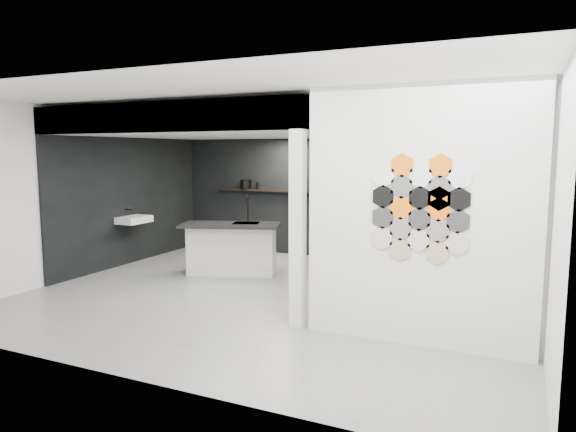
{
  "coord_description": "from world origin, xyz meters",
  "views": [
    {
      "loc": [
        3.21,
        -6.51,
        2.09
      ],
      "look_at": [
        0.1,
        0.3,
        1.15
      ],
      "focal_mm": 32.0,
      "sensor_mm": 36.0,
      "label": 1
    }
  ],
  "objects_px": {
    "wall_basin": "(134,220)",
    "kettle": "(322,187)",
    "kitchen_island": "(232,248)",
    "glass_bowl": "(346,190)",
    "stockpot": "(246,184)",
    "bottle_dark": "(257,186)",
    "glass_vase": "(346,188)",
    "utensil_cup": "(245,186)",
    "partition_panel": "(418,217)"
  },
  "relations": [
    {
      "from": "kettle",
      "to": "utensil_cup",
      "type": "relative_size",
      "value": 1.9
    },
    {
      "from": "glass_vase",
      "to": "utensil_cup",
      "type": "height_order",
      "value": "glass_vase"
    },
    {
      "from": "wall_basin",
      "to": "kitchen_island",
      "type": "relative_size",
      "value": 0.33
    },
    {
      "from": "partition_panel",
      "to": "bottle_dark",
      "type": "relative_size",
      "value": 20.32
    },
    {
      "from": "bottle_dark",
      "to": "stockpot",
      "type": "bearing_deg",
      "value": 180.0
    },
    {
      "from": "stockpot",
      "to": "kettle",
      "type": "distance_m",
      "value": 1.7
    },
    {
      "from": "partition_panel",
      "to": "glass_vase",
      "type": "relative_size",
      "value": 18.8
    },
    {
      "from": "glass_bowl",
      "to": "utensil_cup",
      "type": "bearing_deg",
      "value": 180.0
    },
    {
      "from": "wall_basin",
      "to": "kettle",
      "type": "relative_size",
      "value": 3.01
    },
    {
      "from": "bottle_dark",
      "to": "utensil_cup",
      "type": "bearing_deg",
      "value": 180.0
    },
    {
      "from": "utensil_cup",
      "to": "wall_basin",
      "type": "bearing_deg",
      "value": -119.7
    },
    {
      "from": "kitchen_island",
      "to": "glass_bowl",
      "type": "xyz_separation_m",
      "value": [
        1.41,
        1.9,
        0.91
      ]
    },
    {
      "from": "kitchen_island",
      "to": "glass_bowl",
      "type": "bearing_deg",
      "value": 33.86
    },
    {
      "from": "partition_panel",
      "to": "glass_bowl",
      "type": "distance_m",
      "value": 4.39
    },
    {
      "from": "wall_basin",
      "to": "kitchen_island",
      "type": "height_order",
      "value": "kitchen_island"
    },
    {
      "from": "partition_panel",
      "to": "wall_basin",
      "type": "distance_m",
      "value": 5.78
    },
    {
      "from": "stockpot",
      "to": "utensil_cup",
      "type": "relative_size",
      "value": 2.17
    },
    {
      "from": "wall_basin",
      "to": "kettle",
      "type": "xyz_separation_m",
      "value": [
        2.9,
        2.07,
        0.55
      ]
    },
    {
      "from": "wall_basin",
      "to": "utensil_cup",
      "type": "height_order",
      "value": "utensil_cup"
    },
    {
      "from": "glass_bowl",
      "to": "utensil_cup",
      "type": "height_order",
      "value": "utensil_cup"
    },
    {
      "from": "kettle",
      "to": "glass_vase",
      "type": "height_order",
      "value": "kettle"
    },
    {
      "from": "glass_bowl",
      "to": "glass_vase",
      "type": "xyz_separation_m",
      "value": [
        0.0,
        0.0,
        0.03
      ]
    },
    {
      "from": "wall_basin",
      "to": "glass_vase",
      "type": "xyz_separation_m",
      "value": [
        3.39,
        2.07,
        0.54
      ]
    },
    {
      "from": "wall_basin",
      "to": "kettle",
      "type": "height_order",
      "value": "kettle"
    },
    {
      "from": "partition_panel",
      "to": "utensil_cup",
      "type": "height_order",
      "value": "partition_panel"
    },
    {
      "from": "kettle",
      "to": "glass_bowl",
      "type": "height_order",
      "value": "kettle"
    },
    {
      "from": "stockpot",
      "to": "bottle_dark",
      "type": "distance_m",
      "value": 0.27
    },
    {
      "from": "kitchen_island",
      "to": "wall_basin",
      "type": "bearing_deg",
      "value": 165.22
    },
    {
      "from": "kitchen_island",
      "to": "glass_vase",
      "type": "distance_m",
      "value": 2.55
    },
    {
      "from": "glass_vase",
      "to": "kitchen_island",
      "type": "bearing_deg",
      "value": -126.65
    },
    {
      "from": "kettle",
      "to": "bottle_dark",
      "type": "distance_m",
      "value": 1.43
    },
    {
      "from": "stockpot",
      "to": "kettle",
      "type": "bearing_deg",
      "value": 0.0
    },
    {
      "from": "bottle_dark",
      "to": "partition_panel",
      "type": "bearing_deg",
      "value": -44.02
    },
    {
      "from": "kitchen_island",
      "to": "stockpot",
      "type": "bearing_deg",
      "value": 92.72
    },
    {
      "from": "kettle",
      "to": "bottle_dark",
      "type": "bearing_deg",
      "value": -160.08
    },
    {
      "from": "kitchen_island",
      "to": "glass_bowl",
      "type": "relative_size",
      "value": 14.84
    },
    {
      "from": "wall_basin",
      "to": "stockpot",
      "type": "height_order",
      "value": "stockpot"
    },
    {
      "from": "partition_panel",
      "to": "glass_vase",
      "type": "xyz_separation_m",
      "value": [
        -2.08,
        3.87,
        -0.01
      ]
    },
    {
      "from": "stockpot",
      "to": "utensil_cup",
      "type": "xyz_separation_m",
      "value": [
        -0.02,
        0.0,
        -0.04
      ]
    },
    {
      "from": "partition_panel",
      "to": "stockpot",
      "type": "height_order",
      "value": "partition_panel"
    },
    {
      "from": "stockpot",
      "to": "kitchen_island",
      "type": "bearing_deg",
      "value": -67.78
    },
    {
      "from": "kitchen_island",
      "to": "glass_vase",
      "type": "relative_size",
      "value": 12.15
    },
    {
      "from": "glass_vase",
      "to": "utensil_cup",
      "type": "xyz_separation_m",
      "value": [
        -2.21,
        0.0,
        -0.02
      ]
    },
    {
      "from": "partition_panel",
      "to": "kitchen_island",
      "type": "distance_m",
      "value": 4.11
    },
    {
      "from": "utensil_cup",
      "to": "partition_panel",
      "type": "bearing_deg",
      "value": -42.04
    },
    {
      "from": "wall_basin",
      "to": "utensil_cup",
      "type": "distance_m",
      "value": 2.43
    },
    {
      "from": "bottle_dark",
      "to": "utensil_cup",
      "type": "distance_m",
      "value": 0.29
    },
    {
      "from": "kitchen_island",
      "to": "glass_vase",
      "type": "bearing_deg",
      "value": 33.86
    },
    {
      "from": "stockpot",
      "to": "kettle",
      "type": "xyz_separation_m",
      "value": [
        1.7,
        0.0,
        -0.01
      ]
    },
    {
      "from": "glass_bowl",
      "to": "glass_vase",
      "type": "height_order",
      "value": "glass_vase"
    }
  ]
}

